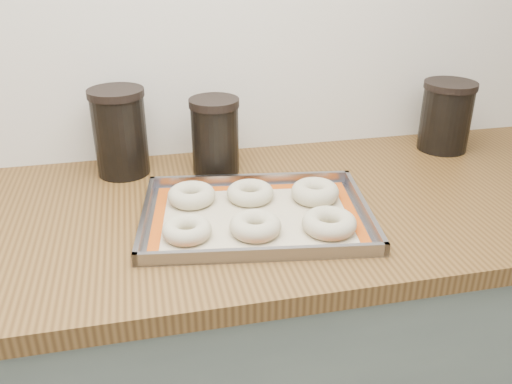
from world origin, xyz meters
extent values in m
cube|color=slate|center=(0.00, 1.68, 0.43)|extent=(3.00, 0.65, 0.86)
cube|color=brown|center=(0.00, 1.68, 0.88)|extent=(3.06, 0.68, 0.04)
cube|color=gray|center=(-0.19, 1.61, 0.90)|extent=(0.50, 0.39, 0.00)
cube|color=gray|center=(-0.17, 1.77, 0.91)|extent=(0.46, 0.08, 0.02)
cube|color=gray|center=(-0.22, 1.45, 0.91)|extent=(0.46, 0.08, 0.02)
cube|color=gray|center=(-0.41, 1.64, 0.91)|extent=(0.06, 0.33, 0.02)
cube|color=gray|center=(0.03, 1.58, 0.91)|extent=(0.06, 0.33, 0.02)
cube|color=#C6B793|center=(-0.19, 1.61, 0.90)|extent=(0.46, 0.35, 0.00)
cube|color=#B7450C|center=(-0.17, 1.74, 0.91)|extent=(0.42, 0.08, 0.00)
cube|color=#B7450C|center=(-0.21, 1.48, 0.91)|extent=(0.42, 0.08, 0.00)
cube|color=#B7450C|center=(-0.39, 1.64, 0.91)|extent=(0.06, 0.25, 0.00)
cube|color=#B7450C|center=(0.00, 1.58, 0.91)|extent=(0.06, 0.25, 0.00)
torus|color=beige|center=(-0.34, 1.56, 0.92)|extent=(0.10, 0.10, 0.03)
torus|color=beige|center=(-0.21, 1.54, 0.92)|extent=(0.10, 0.10, 0.04)
torus|color=beige|center=(-0.07, 1.52, 0.92)|extent=(0.12, 0.12, 0.03)
torus|color=beige|center=(-0.31, 1.70, 0.92)|extent=(0.11, 0.11, 0.03)
torus|color=beige|center=(-0.19, 1.69, 0.92)|extent=(0.12, 0.12, 0.03)
torus|color=beige|center=(-0.05, 1.65, 0.92)|extent=(0.13, 0.13, 0.04)
cylinder|color=black|center=(-0.46, 1.91, 1.00)|extent=(0.12, 0.12, 0.19)
cylinder|color=black|center=(-0.46, 1.91, 1.10)|extent=(0.13, 0.13, 0.02)
cylinder|color=black|center=(-0.24, 1.87, 0.98)|extent=(0.11, 0.11, 0.16)
cylinder|color=black|center=(-0.24, 1.87, 1.07)|extent=(0.12, 0.12, 0.02)
cylinder|color=black|center=(0.38, 1.88, 0.98)|extent=(0.13, 0.13, 0.17)
cylinder|color=black|center=(0.38, 1.88, 1.07)|extent=(0.14, 0.14, 0.02)
camera|label=1|loc=(-0.40, 0.66, 1.44)|focal=38.00mm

